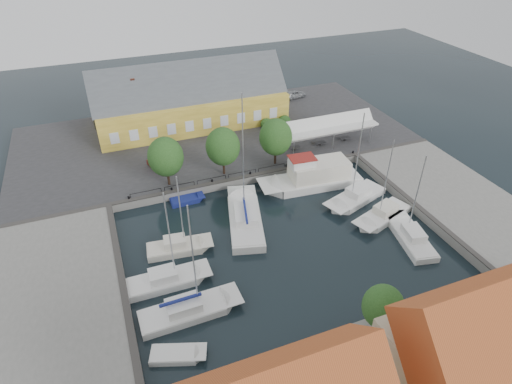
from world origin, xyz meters
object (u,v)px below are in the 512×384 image
at_px(west_boat_c, 168,281).
at_px(launch_sw, 177,356).
at_px(center_sailboat, 245,220).
at_px(trawler, 314,178).
at_px(east_boat_a, 356,198).
at_px(east_boat_c, 410,238).
at_px(tent_canopy, 328,127).
at_px(west_boat_d, 189,312).
at_px(warehouse, 187,102).
at_px(launch_nw, 187,201).
at_px(west_boat_b, 178,248).
at_px(car_red, 160,165).
at_px(east_boat_b, 383,216).
at_px(car_silver, 294,94).

relative_size(west_boat_c, launch_sw, 2.28).
bearing_deg(west_boat_c, center_sailboat, 31.43).
relative_size(trawler, east_boat_a, 1.11).
bearing_deg(east_boat_c, west_boat_c, 172.99).
relative_size(tent_canopy, west_boat_d, 1.17).
xyz_separation_m(warehouse, launch_nw, (-5.00, -19.21, -4.34)).
bearing_deg(west_boat_b, launch_sw, -103.02).
bearing_deg(east_boat_a, launch_nw, 159.74).
distance_m(east_boat_c, west_boat_c, 25.24).
xyz_separation_m(car_red, east_boat_b, (21.52, -18.02, -1.39)).
bearing_deg(trawler, east_boat_a, -56.77).
relative_size(car_silver, east_boat_c, 0.41).
height_order(car_silver, east_boat_a, east_boat_a).
distance_m(east_boat_a, launch_nw, 20.13).
relative_size(trawler, launch_nw, 3.24).
relative_size(east_boat_a, west_boat_b, 1.28).
relative_size(car_silver, east_boat_a, 0.36).
distance_m(tent_canopy, east_boat_b, 16.93).
xyz_separation_m(west_boat_d, launch_nw, (3.81, 16.47, -0.18)).
bearing_deg(tent_canopy, west_boat_b, -151.08).
xyz_separation_m(warehouse, center_sailboat, (0.10, -25.44, -4.07)).
relative_size(warehouse, car_red, 7.26).
bearing_deg(trawler, center_sailboat, -158.90).
height_order(west_boat_d, launch_sw, west_boat_d).
bearing_deg(center_sailboat, west_boat_c, -148.57).
distance_m(trawler, west_boat_c, 22.88).
distance_m(west_boat_d, launch_sw, 4.24).
xyz_separation_m(center_sailboat, east_boat_b, (14.67, -4.90, -0.10)).
height_order(tent_canopy, car_red, tent_canopy).
bearing_deg(center_sailboat, east_boat_b, -18.45).
relative_size(east_boat_a, east_boat_c, 1.17).
height_order(east_boat_a, launch_sw, east_boat_a).
height_order(tent_canopy, east_boat_b, east_boat_b).
bearing_deg(tent_canopy, car_silver, 79.71).
height_order(east_boat_a, west_boat_c, east_boat_a).
xyz_separation_m(car_silver, west_boat_c, (-29.48, -34.75, -1.47)).
xyz_separation_m(tent_canopy, west_boat_d, (-25.41, -21.82, -3.41)).
distance_m(trawler, east_boat_a, 5.83).
height_order(east_boat_a, east_boat_b, east_boat_a).
bearing_deg(warehouse, car_red, -118.70).
bearing_deg(car_silver, west_boat_b, 127.42).
distance_m(tent_canopy, car_red, 23.48).
relative_size(east_boat_c, launch_sw, 2.21).
xyz_separation_m(east_boat_a, west_boat_d, (-22.69, -9.50, 0.01)).
height_order(trawler, east_boat_b, east_boat_b).
relative_size(center_sailboat, west_boat_b, 1.62).
distance_m(tent_canopy, west_boat_d, 33.66).
relative_size(east_boat_a, west_boat_c, 1.13).
distance_m(east_boat_b, launch_sw, 27.02).
bearing_deg(warehouse, west_boat_c, -107.26).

